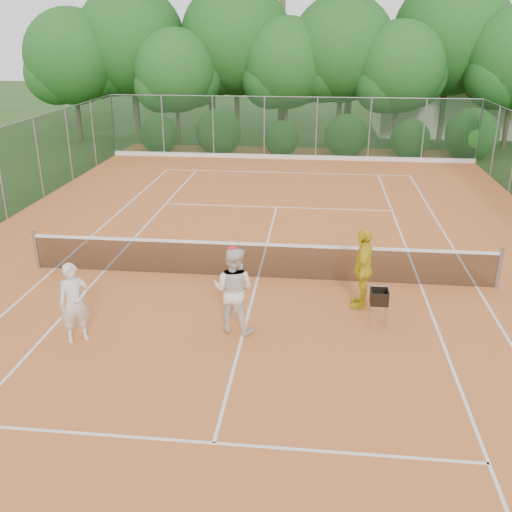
% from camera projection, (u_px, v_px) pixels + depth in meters
% --- Properties ---
extents(ground, '(120.00, 120.00, 0.00)m').
position_uv_depth(ground, '(258.00, 279.00, 14.73)').
color(ground, '#244117').
rests_on(ground, ground).
extents(clay_court, '(18.00, 36.00, 0.02)m').
position_uv_depth(clay_court, '(258.00, 278.00, 14.72)').
color(clay_court, '#CF6B2F').
rests_on(clay_court, ground).
extents(club_building, '(8.00, 5.00, 3.00)m').
position_uv_depth(club_building, '(442.00, 108.00, 35.46)').
color(club_building, beige).
rests_on(club_building, ground).
extents(tennis_net, '(11.97, 0.10, 1.10)m').
position_uv_depth(tennis_net, '(258.00, 259.00, 14.53)').
color(tennis_net, gray).
rests_on(tennis_net, clay_court).
extents(player_white, '(0.73, 0.67, 1.68)m').
position_uv_depth(player_white, '(75.00, 303.00, 11.47)').
color(player_white, silver).
rests_on(player_white, clay_court).
extents(player_center_grp, '(1.06, 0.91, 1.91)m').
position_uv_depth(player_center_grp, '(234.00, 289.00, 11.81)').
color(player_center_grp, white).
rests_on(player_center_grp, clay_court).
extents(player_yellow, '(0.61, 1.16, 1.89)m').
position_uv_depth(player_yellow, '(363.00, 268.00, 12.88)').
color(player_yellow, yellow).
rests_on(player_yellow, clay_court).
extents(ball_hopper, '(0.36, 0.36, 0.82)m').
position_uv_depth(ball_hopper, '(379.00, 298.00, 12.12)').
color(ball_hopper, gray).
rests_on(ball_hopper, clay_court).
extents(stray_ball_a, '(0.07, 0.07, 0.07)m').
position_uv_depth(stray_ball_a, '(211.00, 180.00, 24.23)').
color(stray_ball_a, yellow).
rests_on(stray_ball_a, clay_court).
extents(stray_ball_b, '(0.07, 0.07, 0.07)m').
position_uv_depth(stray_ball_b, '(297.00, 179.00, 24.42)').
color(stray_ball_b, yellow).
rests_on(stray_ball_b, clay_court).
extents(stray_ball_c, '(0.07, 0.07, 0.07)m').
position_uv_depth(stray_ball_c, '(274.00, 172.00, 25.73)').
color(stray_ball_c, '#C0D331').
rests_on(stray_ball_c, clay_court).
extents(court_markings, '(11.03, 23.83, 0.01)m').
position_uv_depth(court_markings, '(258.00, 278.00, 14.72)').
color(court_markings, white).
rests_on(court_markings, clay_court).
extents(fence_back, '(18.07, 0.07, 3.00)m').
position_uv_depth(fence_back, '(290.00, 128.00, 28.04)').
color(fence_back, '#19381E').
rests_on(fence_back, clay_court).
extents(tropical_treeline, '(32.10, 8.49, 15.03)m').
position_uv_depth(tropical_treeline, '(323.00, 48.00, 31.41)').
color(tropical_treeline, brown).
rests_on(tropical_treeline, ground).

